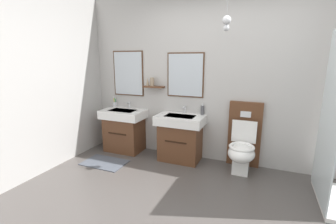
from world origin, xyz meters
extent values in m
cube|color=#B7B5B2|center=(0.00, 1.67, 1.34)|extent=(4.85, 0.12, 2.68)
cube|color=#4C301E|center=(-1.68, 1.60, 1.37)|extent=(0.59, 0.02, 0.78)
cube|color=silver|center=(-1.68, 1.59, 1.37)|extent=(0.55, 0.01, 0.74)
cube|color=#4C301E|center=(-0.62, 1.60, 1.37)|extent=(0.61, 0.02, 0.71)
cube|color=silver|center=(-0.62, 1.59, 1.37)|extent=(0.57, 0.01, 0.67)
cube|color=#56331E|center=(-1.15, 1.53, 1.16)|extent=(0.36, 0.14, 0.02)
cone|color=gray|center=(-1.27, 1.53, 1.24)|extent=(0.06, 0.06, 0.14)
cylinder|color=gray|center=(-1.18, 1.53, 1.24)|extent=(0.07, 0.07, 0.14)
sphere|color=silver|center=(0.05, 1.21, 2.01)|extent=(0.08, 0.08, 0.08)
sphere|color=silver|center=(0.06, 1.18, 2.10)|extent=(0.11, 0.11, 0.11)
cube|color=#B7B5B2|center=(-2.36, 0.00, 1.34)|extent=(0.12, 3.45, 2.68)
cube|color=#474C56|center=(-1.68, 0.80, 0.01)|extent=(0.68, 0.44, 0.01)
cube|color=#56331E|center=(-1.68, 1.40, 0.30)|extent=(0.64, 0.44, 0.60)
cube|color=black|center=(-1.68, 1.17, 0.37)|extent=(0.35, 0.01, 0.02)
cube|color=white|center=(-1.68, 1.40, 0.67)|extent=(0.75, 0.49, 0.14)
cube|color=silver|center=(-1.68, 1.37, 0.73)|extent=(0.46, 0.27, 0.03)
cylinder|color=silver|center=(-1.68, 1.60, 0.80)|extent=(0.03, 0.03, 0.11)
cylinder|color=silver|center=(-1.68, 1.54, 0.85)|extent=(0.02, 0.11, 0.02)
cube|color=#56331E|center=(-0.62, 1.40, 0.30)|extent=(0.64, 0.44, 0.60)
cube|color=black|center=(-0.62, 1.17, 0.37)|extent=(0.35, 0.01, 0.02)
cube|color=white|center=(-0.62, 1.40, 0.67)|extent=(0.75, 0.49, 0.14)
cube|color=silver|center=(-0.62, 1.37, 0.73)|extent=(0.46, 0.27, 0.03)
cylinder|color=silver|center=(-0.62, 1.60, 0.80)|extent=(0.03, 0.03, 0.11)
cylinder|color=silver|center=(-0.62, 1.54, 0.85)|extent=(0.02, 0.11, 0.02)
cube|color=#56331E|center=(0.35, 1.59, 0.50)|extent=(0.48, 0.10, 1.00)
cube|color=silver|center=(0.35, 1.54, 0.82)|extent=(0.15, 0.01, 0.09)
cube|color=white|center=(0.35, 1.33, 0.17)|extent=(0.22, 0.30, 0.34)
ellipsoid|color=white|center=(0.35, 1.25, 0.32)|extent=(0.37, 0.46, 0.24)
torus|color=white|center=(0.35, 1.25, 0.42)|extent=(0.35, 0.35, 0.04)
cube|color=white|center=(0.35, 1.47, 0.57)|extent=(0.35, 0.03, 0.33)
cylinder|color=silver|center=(-1.98, 1.57, 0.79)|extent=(0.07, 0.07, 0.09)
cylinder|color=#33B266|center=(-1.97, 1.57, 0.84)|extent=(0.02, 0.02, 0.15)
cube|color=white|center=(-1.96, 1.56, 0.92)|extent=(0.01, 0.02, 0.03)
cylinder|color=#33B266|center=(-1.98, 1.58, 0.85)|extent=(0.03, 0.03, 0.16)
cube|color=white|center=(-1.99, 1.57, 0.93)|extent=(0.02, 0.02, 0.03)
cylinder|color=yellow|center=(-1.99, 1.57, 0.85)|extent=(0.01, 0.03, 0.16)
cube|color=white|center=(-1.99, 1.56, 0.93)|extent=(0.01, 0.02, 0.03)
cylinder|color=yellow|center=(-1.98, 1.55, 0.85)|extent=(0.04, 0.03, 0.17)
cube|color=white|center=(-1.99, 1.56, 0.93)|extent=(0.02, 0.02, 0.03)
cylinder|color=#4C4C51|center=(-0.32, 1.58, 0.82)|extent=(0.06, 0.06, 0.15)
cylinder|color=silver|center=(-0.32, 1.58, 0.91)|extent=(0.02, 0.02, 0.04)
cube|color=silver|center=(1.26, 0.94, 1.00)|extent=(0.02, 0.86, 1.90)
camera|label=1|loc=(0.58, -2.01, 1.62)|focal=25.11mm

